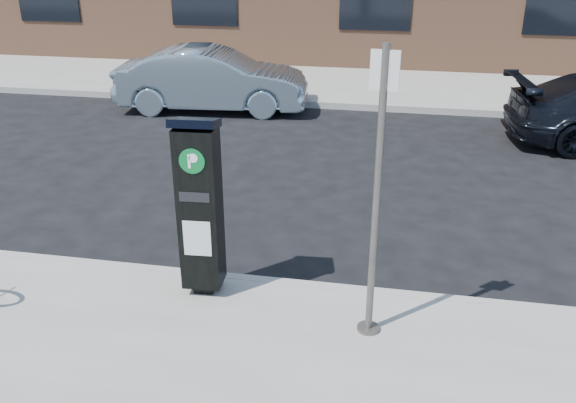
# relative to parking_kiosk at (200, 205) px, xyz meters

# --- Properties ---
(ground) EXTENTS (120.00, 120.00, 0.00)m
(ground) POSITION_rel_parking_kiosk_xyz_m (1.10, 0.35, -1.19)
(ground) COLOR black
(ground) RESTS_ON ground
(sidewalk_far) EXTENTS (60.00, 12.00, 0.15)m
(sidewalk_far) POSITION_rel_parking_kiosk_xyz_m (1.10, 14.35, -1.11)
(sidewalk_far) COLOR gray
(sidewalk_far) RESTS_ON ground
(curb_near) EXTENTS (60.00, 0.12, 0.16)m
(curb_near) POSITION_rel_parking_kiosk_xyz_m (1.10, 0.33, -1.11)
(curb_near) COLOR #9E9B93
(curb_near) RESTS_ON ground
(curb_far) EXTENTS (60.00, 0.12, 0.16)m
(curb_far) POSITION_rel_parking_kiosk_xyz_m (1.10, 8.37, -1.11)
(curb_far) COLOR #9E9B93
(curb_far) RESTS_ON ground
(parking_kiosk) EXTENTS (0.49, 0.44, 2.02)m
(parking_kiosk) POSITION_rel_parking_kiosk_xyz_m (0.00, 0.00, 0.00)
(parking_kiosk) COLOR black
(parking_kiosk) RESTS_ON sidewalk_near
(sign_pole) EXTENTS (0.25, 0.23, 2.85)m
(sign_pole) POSITION_rel_parking_kiosk_xyz_m (1.85, -0.42, 0.38)
(sign_pole) COLOR #504B47
(sign_pole) RESTS_ON sidewalk_near
(car_silver) EXTENTS (4.46, 1.95, 1.43)m
(car_silver) POSITION_rel_parking_kiosk_xyz_m (-2.29, 7.75, -0.47)
(car_silver) COLOR #89A0AE
(car_silver) RESTS_ON ground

